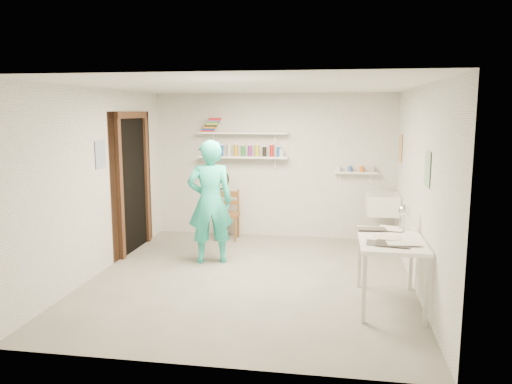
# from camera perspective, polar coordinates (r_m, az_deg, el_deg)

# --- Properties ---
(floor) EXTENTS (4.00, 4.50, 0.02)m
(floor) POSITION_cam_1_polar(r_m,az_deg,el_deg) (6.45, -0.58, -9.91)
(floor) COLOR slate
(floor) RESTS_ON ground
(ceiling) EXTENTS (4.00, 4.50, 0.02)m
(ceiling) POSITION_cam_1_polar(r_m,az_deg,el_deg) (6.10, -0.61, 12.11)
(ceiling) COLOR silver
(ceiling) RESTS_ON wall_back
(wall_back) EXTENTS (4.00, 0.02, 2.40)m
(wall_back) POSITION_cam_1_polar(r_m,az_deg,el_deg) (8.38, 2.03, 3.03)
(wall_back) COLOR silver
(wall_back) RESTS_ON ground
(wall_front) EXTENTS (4.00, 0.02, 2.40)m
(wall_front) POSITION_cam_1_polar(r_m,az_deg,el_deg) (3.99, -6.13, -3.92)
(wall_front) COLOR silver
(wall_front) RESTS_ON ground
(wall_left) EXTENTS (0.02, 4.50, 2.40)m
(wall_left) POSITION_cam_1_polar(r_m,az_deg,el_deg) (6.79, -17.56, 1.15)
(wall_left) COLOR silver
(wall_left) RESTS_ON ground
(wall_right) EXTENTS (0.02, 4.50, 2.40)m
(wall_right) POSITION_cam_1_polar(r_m,az_deg,el_deg) (6.15, 18.20, 0.31)
(wall_right) COLOR silver
(wall_right) RESTS_ON ground
(doorway_recess) EXTENTS (0.02, 0.90, 2.00)m
(doorway_recess) POSITION_cam_1_polar(r_m,az_deg,el_deg) (7.75, -13.89, 0.77)
(doorway_recess) COLOR black
(doorway_recess) RESTS_ON wall_left
(corridor_box) EXTENTS (1.40, 1.50, 2.10)m
(corridor_box) POSITION_cam_1_polar(r_m,az_deg,el_deg) (8.05, -18.56, 1.22)
(corridor_box) COLOR brown
(corridor_box) RESTS_ON ground
(door_lintel) EXTENTS (0.06, 1.05, 0.10)m
(door_lintel) POSITION_cam_1_polar(r_m,az_deg,el_deg) (7.67, -14.06, 8.55)
(door_lintel) COLOR brown
(door_lintel) RESTS_ON wall_left
(door_jamb_near) EXTENTS (0.06, 0.10, 2.00)m
(door_jamb_near) POSITION_cam_1_polar(r_m,az_deg,el_deg) (7.29, -15.27, 0.19)
(door_jamb_near) COLOR brown
(door_jamb_near) RESTS_ON ground
(door_jamb_far) EXTENTS (0.06, 0.10, 2.00)m
(door_jamb_far) POSITION_cam_1_polar(r_m,az_deg,el_deg) (8.20, -12.40, 1.28)
(door_jamb_far) COLOR brown
(door_jamb_far) RESTS_ON ground
(shelf_lower) EXTENTS (1.50, 0.22, 0.03)m
(shelf_lower) POSITION_cam_1_polar(r_m,az_deg,el_deg) (8.31, -1.50, 4.02)
(shelf_lower) COLOR white
(shelf_lower) RESTS_ON wall_back
(shelf_upper) EXTENTS (1.50, 0.22, 0.03)m
(shelf_upper) POSITION_cam_1_polar(r_m,az_deg,el_deg) (8.28, -1.52, 6.77)
(shelf_upper) COLOR white
(shelf_upper) RESTS_ON wall_back
(ledge_shelf) EXTENTS (0.70, 0.14, 0.03)m
(ledge_shelf) POSITION_cam_1_polar(r_m,az_deg,el_deg) (8.24, 11.32, 2.19)
(ledge_shelf) COLOR white
(ledge_shelf) RESTS_ON wall_back
(poster_left) EXTENTS (0.01, 0.28, 0.36)m
(poster_left) POSITION_cam_1_polar(r_m,az_deg,el_deg) (6.79, -17.35, 4.13)
(poster_left) COLOR #334C7F
(poster_left) RESTS_ON wall_left
(poster_right_a) EXTENTS (0.01, 0.34, 0.42)m
(poster_right_a) POSITION_cam_1_polar(r_m,az_deg,el_deg) (7.88, 16.17, 4.83)
(poster_right_a) COLOR #995933
(poster_right_a) RESTS_ON wall_right
(poster_right_b) EXTENTS (0.01, 0.30, 0.38)m
(poster_right_b) POSITION_cam_1_polar(r_m,az_deg,el_deg) (5.57, 19.00, 2.50)
(poster_right_b) COLOR #3F724C
(poster_right_b) RESTS_ON wall_right
(belfast_sink) EXTENTS (0.48, 0.60, 0.30)m
(belfast_sink) POSITION_cam_1_polar(r_m,az_deg,el_deg) (7.86, 14.25, -1.35)
(belfast_sink) COLOR white
(belfast_sink) RESTS_ON wall_right
(man) EXTENTS (0.72, 0.59, 1.72)m
(man) POSITION_cam_1_polar(r_m,az_deg,el_deg) (6.94, -5.26, -1.13)
(man) COLOR #26C0A8
(man) RESTS_ON ground
(wall_clock) EXTENTS (0.30, 0.13, 0.31)m
(wall_clock) POSITION_cam_1_polar(r_m,az_deg,el_deg) (7.08, -4.34, 1.44)
(wall_clock) COLOR beige
(wall_clock) RESTS_ON man
(wooden_chair) EXTENTS (0.39, 0.38, 0.82)m
(wooden_chair) POSITION_cam_1_polar(r_m,az_deg,el_deg) (8.26, -3.34, -2.62)
(wooden_chair) COLOR brown
(wooden_chair) RESTS_ON ground
(work_table) EXTENTS (0.68, 1.13, 0.75)m
(work_table) POSITION_cam_1_polar(r_m,az_deg,el_deg) (5.67, 15.03, -8.82)
(work_table) COLOR white
(work_table) RESTS_ON ground
(desk_lamp) EXTENTS (0.14, 0.14, 0.14)m
(desk_lamp) POSITION_cam_1_polar(r_m,az_deg,el_deg) (5.98, 16.62, -2.06)
(desk_lamp) COLOR silver
(desk_lamp) RESTS_ON work_table
(spray_cans) EXTENTS (1.34, 0.06, 0.17)m
(spray_cans) POSITION_cam_1_polar(r_m,az_deg,el_deg) (8.30, -1.51, 4.71)
(spray_cans) COLOR black
(spray_cans) RESTS_ON shelf_lower
(book_stack) EXTENTS (0.32, 0.14, 0.22)m
(book_stack) POSITION_cam_1_polar(r_m,az_deg,el_deg) (8.39, -5.11, 7.64)
(book_stack) COLOR red
(book_stack) RESTS_ON shelf_upper
(ledge_pots) EXTENTS (0.48, 0.07, 0.09)m
(ledge_pots) POSITION_cam_1_polar(r_m,az_deg,el_deg) (8.23, 11.33, 2.60)
(ledge_pots) COLOR silver
(ledge_pots) RESTS_ON ledge_shelf
(papers) EXTENTS (0.30, 0.22, 0.03)m
(papers) POSITION_cam_1_polar(r_m,az_deg,el_deg) (5.57, 15.20, -5.00)
(papers) COLOR silver
(papers) RESTS_ON work_table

